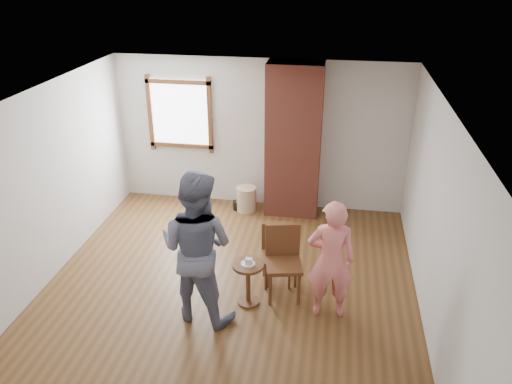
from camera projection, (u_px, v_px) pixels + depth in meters
ground at (227, 293)px, 6.68m from camera, size 5.50×5.50×0.00m
room_shell at (230, 151)px, 6.44m from camera, size 5.04×5.52×2.62m
brick_chimney at (293, 141)px, 8.25m from camera, size 0.90×0.50×2.60m
stoneware_crock at (246, 199)px, 8.74m from camera, size 0.38×0.38×0.44m
dark_pot at (238, 205)px, 8.83m from camera, size 0.20×0.20×0.17m
dining_chair_left at (276, 251)px, 6.76m from camera, size 0.47×0.47×0.84m
dining_chair_right at (283, 258)px, 6.48m from camera, size 0.54×0.54×0.97m
side_table at (248, 277)px, 6.33m from camera, size 0.40×0.40×0.60m
cake_plate at (248, 264)px, 6.25m from camera, size 0.18×0.18×0.01m
cake_slice at (249, 261)px, 6.23m from camera, size 0.08×0.07×0.06m
man at (197, 247)px, 5.89m from camera, size 1.09×0.93×1.95m
person_pink at (331, 260)px, 5.98m from camera, size 0.61×0.43×1.58m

